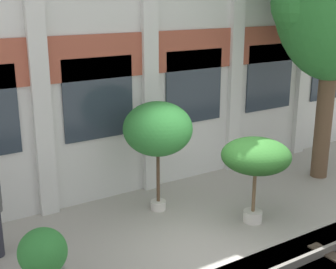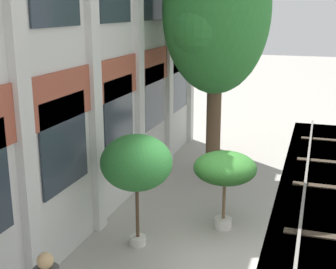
% 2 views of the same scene
% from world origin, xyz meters
% --- Properties ---
extents(ground_plane, '(80.00, 80.00, 0.00)m').
position_xyz_m(ground_plane, '(0.00, 0.00, 0.00)').
color(ground_plane, '#9E998E').
extents(apartment_facade, '(14.87, 0.64, 7.90)m').
position_xyz_m(apartment_facade, '(-0.00, 2.89, 3.94)').
color(apartment_facade, silver).
rests_on(apartment_facade, ground).
extents(potted_plant_terracotta_small, '(1.39, 1.39, 2.29)m').
position_xyz_m(potted_plant_terracotta_small, '(-0.45, 1.55, 1.73)').
color(potted_plant_terracotta_small, beige).
rests_on(potted_plant_terracotta_small, ground).
extents(potted_plant_low_pan, '(1.33, 1.33, 1.70)m').
position_xyz_m(potted_plant_low_pan, '(0.82, 0.07, 1.34)').
color(potted_plant_low_pan, beige).
rests_on(potted_plant_low_pan, ground).
extents(potted_plant_ribbed_drum, '(0.72, 0.72, 1.06)m').
position_xyz_m(potted_plant_ribbed_drum, '(-3.38, -0.00, 0.57)').
color(potted_plant_ribbed_drum, gray).
rests_on(potted_plant_ribbed_drum, ground).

